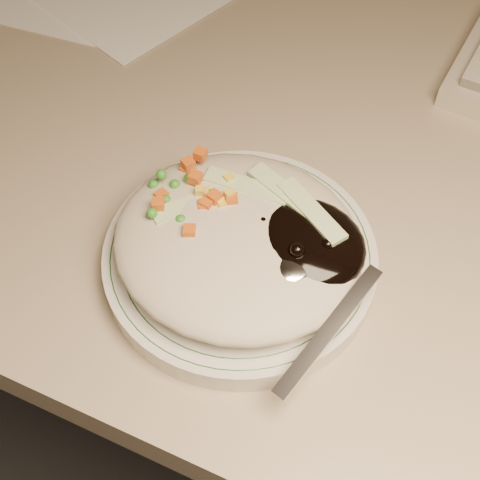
% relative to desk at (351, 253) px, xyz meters
% --- Properties ---
extents(desk, '(1.40, 0.70, 0.74)m').
position_rel_desk_xyz_m(desk, '(0.00, 0.00, 0.00)').
color(desk, gray).
rests_on(desk, ground).
extents(plate, '(0.22, 0.22, 0.02)m').
position_rel_desk_xyz_m(plate, '(-0.06, -0.19, 0.21)').
color(plate, silver).
rests_on(plate, desk).
extents(plate_rim, '(0.21, 0.21, 0.00)m').
position_rel_desk_xyz_m(plate_rim, '(-0.06, -0.19, 0.22)').
color(plate_rim, '#144723').
rests_on(plate_rim, plate).
extents(meal, '(0.21, 0.19, 0.05)m').
position_rel_desk_xyz_m(meal, '(-0.05, -0.19, 0.24)').
color(meal, '#C2B69D').
rests_on(meal, plate).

